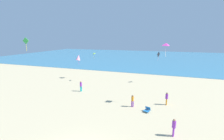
{
  "coord_description": "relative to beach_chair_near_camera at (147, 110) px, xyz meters",
  "views": [
    {
      "loc": [
        5.2,
        -7.74,
        7.84
      ],
      "look_at": [
        0.0,
        7.1,
        4.68
      ],
      "focal_mm": 26.36,
      "sensor_mm": 36.0,
      "label": 1
    }
  ],
  "objects": [
    {
      "name": "ground_plane",
      "position": [
        -3.34,
        1.08,
        -0.23
      ],
      "size": [
        120.0,
        120.0,
        0.0
      ],
      "primitive_type": "plane",
      "color": "#C6B58C"
    },
    {
      "name": "person_1",
      "position": [
        2.57,
        -3.76,
        0.64
      ],
      "size": [
        0.35,
        0.35,
        1.5
      ],
      "rotation": [
        0.0,
        0.0,
        2.95
      ],
      "color": "purple",
      "rests_on": "ground_plane"
    },
    {
      "name": "person_0",
      "position": [
        -1.76,
        0.74,
        0.59
      ],
      "size": [
        0.3,
        0.3,
        1.41
      ],
      "rotation": [
        0.0,
        0.0,
        1.49
      ],
      "color": "purple",
      "rests_on": "ground_plane"
    },
    {
      "name": "kite_green",
      "position": [
        -15.1,
        -0.67,
        7.11
      ],
      "size": [
        0.84,
        0.16,
        1.73
      ],
      "rotation": [
        0.0,
        0.0,
        3.27
      ],
      "color": "green"
    },
    {
      "name": "kite_magenta",
      "position": [
        1.44,
        2.65,
        6.82
      ],
      "size": [
        1.0,
        0.98,
        1.54
      ],
      "rotation": [
        0.0,
        0.0,
        3.86
      ],
      "color": "#DB3DA8"
    },
    {
      "name": "kite_pink",
      "position": [
        -14.37,
        10.41,
        3.8
      ],
      "size": [
        1.05,
        1.22,
        1.9
      ],
      "rotation": [
        0.0,
        0.0,
        2.91
      ],
      "color": "pink"
    },
    {
      "name": "beach_chair_near_camera",
      "position": [
        0.0,
        0.0,
        0.0
      ],
      "size": [
        0.79,
        0.82,
        0.52
      ],
      "rotation": [
        0.0,
        0.0,
        4.35
      ],
      "color": "#2370B2",
      "rests_on": "ground_plane"
    },
    {
      "name": "kite_black",
      "position": [
        0.12,
        12.03,
        4.73
      ],
      "size": [
        0.38,
        0.89,
        1.51
      ],
      "rotation": [
        0.0,
        0.0,
        1.31
      ],
      "color": "black"
    },
    {
      "name": "person_2",
      "position": [
        -10.06,
        3.62,
        0.66
      ],
      "size": [
        0.41,
        0.41,
        1.54
      ],
      "rotation": [
        0.0,
        0.0,
        2.69
      ],
      "color": "#19ADB2",
      "rests_on": "ground_plane"
    },
    {
      "name": "ocean_water",
      "position": [
        -3.34,
        48.3,
        -0.2
      ],
      "size": [
        120.0,
        60.0,
        0.05
      ],
      "primitive_type": "cube",
      "color": "teal",
      "rests_on": "ground_plane"
    },
    {
      "name": "person_4",
      "position": [
        1.89,
        2.61,
        0.65
      ],
      "size": [
        0.33,
        0.33,
        1.51
      ],
      "rotation": [
        0.0,
        0.0,
        3.26
      ],
      "color": "orange",
      "rests_on": "ground_plane"
    },
    {
      "name": "kite_lime",
      "position": [
        -10.63,
        9.34,
        4.77
      ],
      "size": [
        0.64,
        0.73,
        1.08
      ],
      "rotation": [
        0.0,
        0.0,
        1.86
      ],
      "color": "#99DB33"
    }
  ]
}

